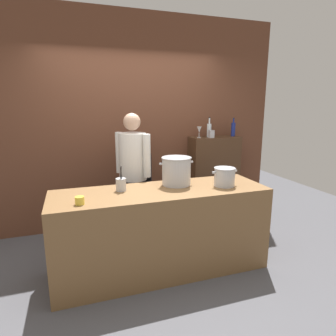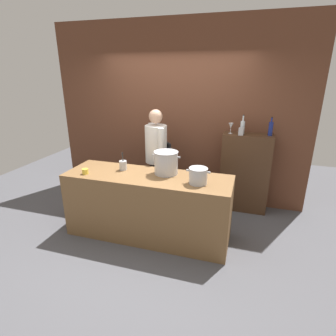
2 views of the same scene
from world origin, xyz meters
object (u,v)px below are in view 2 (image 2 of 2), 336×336
wine_bottle_clear (242,127)px  stockpot_large (166,163)px  spice_tin_silver (241,132)px  stockpot_small (198,176)px  chef (157,154)px  butter_jar (85,171)px  wine_glass_wide (231,126)px  wine_bottle_cobalt (271,128)px  utensil_crock (123,165)px

wine_bottle_clear → stockpot_large: bearing=-130.8°
stockpot_large → spice_tin_silver: (0.89, 0.95, 0.28)m
stockpot_small → spice_tin_silver: bearing=70.2°
stockpot_small → stockpot_large: bearing=156.1°
stockpot_large → stockpot_small: size_ratio=1.31×
chef → butter_jar: size_ratio=20.26×
stockpot_large → wine_glass_wide: 1.30m
wine_bottle_cobalt → stockpot_large: bearing=-141.5°
stockpot_small → wine_bottle_clear: (0.43, 1.26, 0.39)m
utensil_crock → butter_jar: bearing=-144.6°
chef → stockpot_large: size_ratio=4.32×
utensil_crock → spice_tin_silver: spice_tin_silver is taller
wine_bottle_cobalt → wine_glass_wide: bearing=-177.8°
butter_jar → utensil_crock: bearing=35.4°
stockpot_small → wine_glass_wide: wine_glass_wide is taller
chef → utensil_crock: size_ratio=6.41×
utensil_crock → wine_bottle_cobalt: bearing=29.4°
wine_bottle_cobalt → spice_tin_silver: (-0.42, -0.10, -0.05)m
stockpot_large → butter_jar: 1.09m
wine_bottle_clear → utensil_crock: bearing=-144.4°
utensil_crock → spice_tin_silver: size_ratio=2.30×
stockpot_small → wine_bottle_cobalt: (0.84, 1.26, 0.39)m
stockpot_small → wine_bottle_cobalt: wine_bottle_cobalt is taller
stockpot_large → wine_bottle_cobalt: 1.71m
chef → wine_glass_wide: size_ratio=10.08×
stockpot_small → butter_jar: (-1.50, -0.12, -0.06)m
stockpot_large → butter_jar: size_ratio=4.69×
butter_jar → wine_glass_wide: (1.76, 1.36, 0.46)m
stockpot_large → utensil_crock: bearing=-176.4°
wine_bottle_cobalt → wine_glass_wide: (-0.58, -0.02, 0.00)m
stockpot_large → wine_bottle_clear: wine_bottle_clear is taller
wine_glass_wide → stockpot_large: bearing=-125.5°
chef → utensil_crock: bearing=118.5°
stockpot_large → stockpot_small: (0.47, -0.21, -0.05)m
utensil_crock → wine_glass_wide: wine_glass_wide is taller
stockpot_large → chef: bearing=119.9°
chef → wine_bottle_cobalt: chef is taller
wine_bottle_cobalt → spice_tin_silver: bearing=-166.9°
stockpot_small → wine_bottle_cobalt: 1.56m
butter_jar → spice_tin_silver: 2.34m
wine_bottle_cobalt → wine_bottle_clear: bearing=179.7°
butter_jar → wine_bottle_clear: wine_bottle_clear is taller
wine_bottle_clear → wine_bottle_cobalt: bearing=-0.3°
wine_glass_wide → spice_tin_silver: (0.16, -0.08, -0.06)m
chef → utensil_crock: (-0.26, -0.65, 0.00)m
wine_bottle_clear → wine_glass_wide: size_ratio=1.79×
chef → butter_jar: chef is taller
wine_bottle_cobalt → wine_bottle_clear: 0.41m
chef → spice_tin_silver: (1.24, 0.34, 0.37)m
stockpot_small → wine_bottle_cobalt: size_ratio=1.04×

